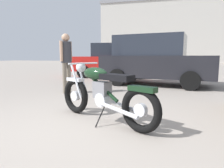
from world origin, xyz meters
TOP-DOWN VIEW (x-y plane):
  - ground_plane at (0.00, 0.00)m, footprint 80.00×80.00m
  - vintage_motorcycle at (0.19, 0.33)m, footprint 1.94×0.96m
  - bystander at (-1.68, 2.35)m, footprint 0.30×0.45m
  - dark_sedan_left at (-1.84, 7.12)m, footprint 4.43×2.46m
  - silver_sedan_mid at (0.46, 4.83)m, footprint 4.04×2.10m
  - white_estate_far at (-1.32, 11.65)m, footprint 4.81×2.21m
  - industrial_building at (-0.86, 36.38)m, footprint 24.13×10.80m

SIDE VIEW (x-z plane):
  - ground_plane at x=0.00m, z-range 0.00..0.00m
  - vintage_motorcycle at x=0.19m, z-range -0.02..0.92m
  - dark_sedan_left at x=-1.84m, z-range 0.00..1.67m
  - silver_sedan_mid at x=0.46m, z-range 0.03..1.81m
  - white_estate_far at x=-1.32m, z-range 0.07..1.81m
  - bystander at x=-1.68m, z-range 0.19..1.85m
  - industrial_building at x=-0.86m, z-range 0.01..10.66m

